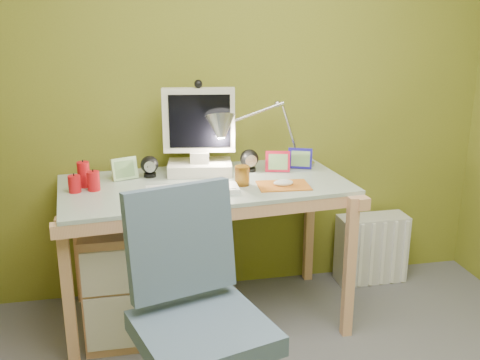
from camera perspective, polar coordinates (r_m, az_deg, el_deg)
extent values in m
cube|color=olive|center=(3.17, -2.20, 9.22)|extent=(3.20, 0.01, 2.40)
cube|color=white|center=(2.74, -4.86, -0.99)|extent=(0.45, 0.16, 0.02)
cube|color=#B8611C|center=(2.83, 4.43, -0.56)|extent=(0.27, 0.20, 0.01)
ellipsoid|color=white|center=(2.83, 4.44, -0.29)|extent=(0.10, 0.07, 0.03)
cylinder|color=#9C6016|center=(2.83, 0.21, 0.44)|extent=(0.08, 0.08, 0.10)
cube|color=red|center=(3.06, 3.85, 1.90)|extent=(0.13, 0.05, 0.11)
cube|color=navy|center=(3.14, 6.12, 2.21)|extent=(0.13, 0.07, 0.11)
cube|color=#A8D290|center=(2.98, -11.66, 1.14)|extent=(0.13, 0.07, 0.12)
cube|color=silver|center=(3.58, 13.19, -6.78)|extent=(0.42, 0.17, 0.42)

